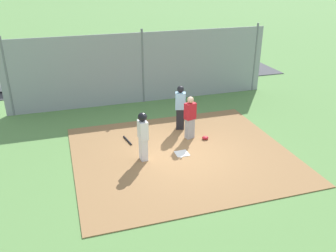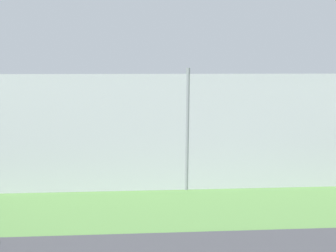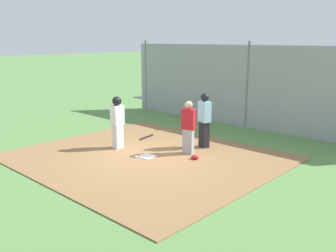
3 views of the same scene
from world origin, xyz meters
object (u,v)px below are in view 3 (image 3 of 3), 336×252
(parked_car_white, at_px, (199,89))
(baseball_bat, at_px, (146,137))
(home_plate, at_px, (147,156))
(runner, at_px, (117,119))
(baseball, at_px, (136,157))
(catcher_mask, at_px, (195,157))
(catcher, at_px, (188,127))
(umpire, at_px, (204,119))

(parked_car_white, bearing_deg, baseball_bat, 108.85)
(baseball_bat, bearing_deg, home_plate, -143.75)
(runner, distance_m, baseball, 1.53)
(catcher_mask, bearing_deg, catcher, -30.29)
(home_plate, distance_m, umpire, 2.24)
(umpire, distance_m, catcher_mask, 1.56)
(catcher, height_order, runner, runner)
(runner, height_order, parked_car_white, runner)
(runner, bearing_deg, catcher, 23.78)
(baseball_bat, bearing_deg, baseball, -151.56)
(home_plate, height_order, umpire, umpire)
(catcher_mask, bearing_deg, baseball, 39.62)
(parked_car_white, bearing_deg, baseball, 111.29)
(home_plate, relative_size, parked_car_white, 0.10)
(runner, bearing_deg, umpire, 40.73)
(baseball, bearing_deg, runner, -14.58)
(catcher, distance_m, baseball_bat, 2.42)
(catcher, xyz_separation_m, baseball, (0.82, 1.39, -0.80))
(home_plate, bearing_deg, baseball, 65.44)
(catcher_mask, bearing_deg, umpire, -63.57)
(umpire, height_order, parked_car_white, umpire)
(baseball, bearing_deg, umpire, -108.20)
(home_plate, distance_m, baseball_bat, 2.17)
(baseball, bearing_deg, baseball_bat, -51.30)
(baseball_bat, bearing_deg, catcher_mask, -114.50)
(home_plate, height_order, baseball_bat, baseball_bat)
(home_plate, distance_m, parked_car_white, 11.09)
(catcher, relative_size, catcher_mask, 6.70)
(runner, relative_size, catcher_mask, 6.91)
(umpire, bearing_deg, baseball_bat, -60.39)
(umpire, bearing_deg, home_plate, 0.40)
(umpire, distance_m, baseball_bat, 2.40)
(home_plate, xyz_separation_m, parked_car_white, (5.62, -9.55, 0.57))
(runner, bearing_deg, home_plate, -4.89)
(baseball_bat, height_order, catcher_mask, catcher_mask)
(runner, bearing_deg, baseball_bat, 94.90)
(baseball_bat, height_order, baseball, baseball)
(umpire, bearing_deg, catcher_mask, 44.01)
(umpire, height_order, catcher_mask, umpire)
(home_plate, relative_size, umpire, 0.25)
(catcher, distance_m, parked_car_white, 10.55)
(catcher, distance_m, catcher_mask, 0.97)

